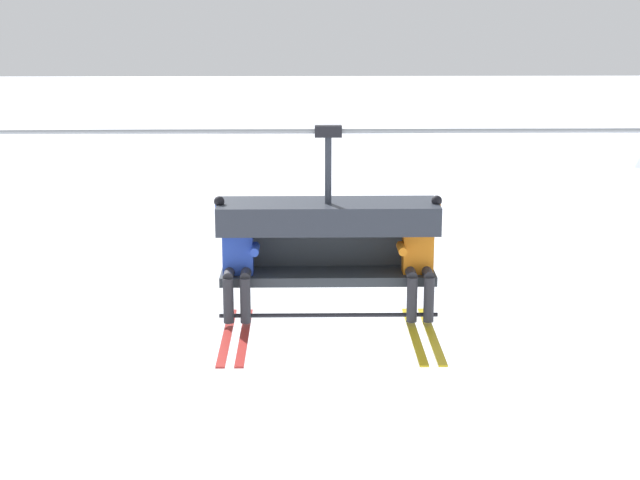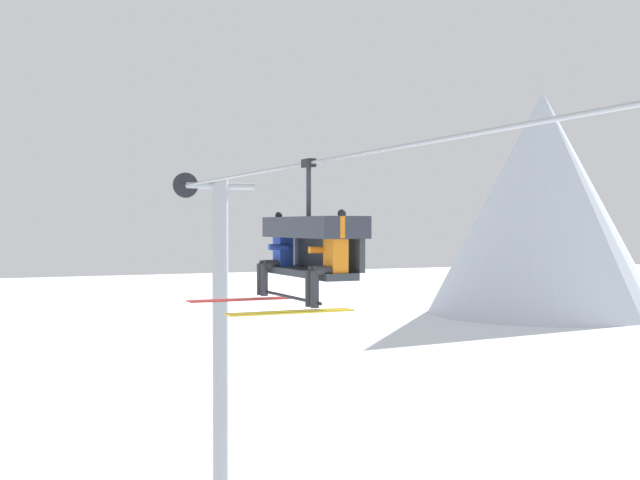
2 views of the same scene
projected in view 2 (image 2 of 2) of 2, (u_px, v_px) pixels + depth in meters
The scene contains 6 objects.
mountain_peak_west at pixel (542, 203), 61.55m from camera, with size 17.40×17.40×17.01m.
lift_tower_near at pixel (220, 342), 18.19m from camera, with size 0.36×1.88×7.99m.
lift_cable at pixel (376, 151), 9.55m from camera, with size 20.07×0.05×0.05m.
chairlift_chair at pixel (313, 238), 11.46m from camera, with size 2.34×0.74×1.98m.
skier_blue at pixel (276, 254), 12.25m from camera, with size 0.48×1.70×1.34m.
skier_orange at pixel (327, 259), 10.50m from camera, with size 0.48×1.70×1.34m.
Camera 2 is at (9.29, -5.28, 6.83)m, focal length 45.00 mm.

